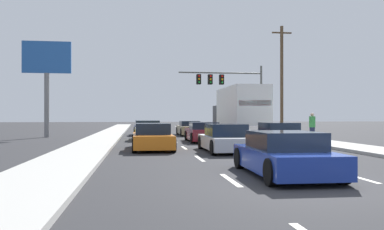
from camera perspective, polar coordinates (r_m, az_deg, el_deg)
name	(u,v)px	position (r m, az deg, el deg)	size (l,w,h in m)	color
ground_plane	(185,134)	(34.06, -1.09, -2.83)	(140.00, 140.00, 0.00)	#2B2B2D
sidewalk_right	(275,136)	(30.65, 12.03, -3.00)	(2.31, 80.00, 0.14)	#B2AFA8
sidewalk_left	(104,137)	(28.93, -12.61, -3.17)	(2.31, 80.00, 0.14)	#B2AFA8
lane_markings	(187,135)	(32.40, -0.74, -2.97)	(3.54, 57.00, 0.01)	silver
car_navy	(146,128)	(32.93, -6.75, -1.92)	(2.04, 4.33, 1.24)	#141E4C
car_yellow	(148,131)	(26.61, -6.45, -2.33)	(1.83, 4.35, 1.30)	yellow
car_orange	(152,138)	(18.95, -5.80, -3.30)	(1.97, 4.58, 1.26)	orange
car_tan	(189,129)	(32.47, -0.40, -2.00)	(1.84, 4.69, 1.19)	tan
car_maroon	(203,133)	(24.44, 1.65, -2.59)	(1.98, 4.23, 1.22)	maroon
car_silver	(225,139)	(17.71, 4.84, -3.53)	(1.91, 4.25, 1.25)	#B7BABF
car_blue	(284,155)	(10.96, 13.28, -5.69)	(2.02, 4.19, 1.19)	#1E389E
box_truck	(239,109)	(29.54, 6.85, 0.86)	(2.61, 8.50, 3.68)	white
car_white	(278,135)	(21.45, 12.34, -2.89)	(1.95, 4.17, 1.25)	white
traffic_signal_mast	(224,83)	(38.03, 4.61, 4.65)	(8.22, 0.69, 6.51)	#595B56
utility_pole_mid	(282,78)	(36.12, 12.91, 5.21)	(1.80, 0.28, 9.65)	brown
roadside_billboard	(47,70)	(31.49, -20.37, 6.14)	(3.55, 0.36, 7.20)	slate
pedestrian_near_corner	(312,126)	(25.31, 17.08, -1.59)	(0.38, 0.38, 1.65)	#1E233F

